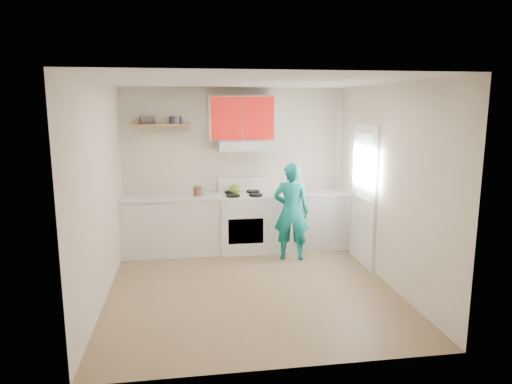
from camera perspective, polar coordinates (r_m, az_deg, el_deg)
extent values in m
plane|color=brown|center=(6.09, -0.63, -11.70)|extent=(3.80, 3.80, 0.00)
cube|color=white|center=(5.64, -0.68, 13.53)|extent=(3.60, 3.80, 0.04)
cube|color=beige|center=(7.59, -2.66, 2.96)|extent=(3.60, 0.04, 2.60)
cube|color=beige|center=(3.90, 3.27, -4.54)|extent=(3.60, 0.04, 2.60)
cube|color=beige|center=(5.76, -18.68, -0.09)|extent=(0.04, 3.80, 2.60)
cube|color=beige|center=(6.23, 15.97, 0.85)|extent=(0.04, 3.80, 2.60)
cube|color=white|center=(6.90, 13.27, -0.41)|extent=(0.05, 0.85, 2.05)
cube|color=white|center=(6.82, 13.21, 3.09)|extent=(0.01, 0.55, 0.95)
cube|color=silver|center=(7.42, -10.39, -4.08)|extent=(1.52, 0.60, 0.90)
cube|color=silver|center=(7.66, 6.16, -3.49)|extent=(1.32, 0.60, 0.90)
cube|color=white|center=(7.44, -1.58, -3.78)|extent=(0.76, 0.65, 0.92)
cube|color=silver|center=(7.34, -1.73, 5.81)|extent=(0.76, 0.44, 0.15)
cube|color=red|center=(7.37, -1.80, 9.14)|extent=(1.02, 0.33, 0.70)
cube|color=brown|center=(7.34, -11.64, 8.14)|extent=(0.90, 0.30, 0.04)
cube|color=#3F373B|center=(7.36, -13.29, 8.66)|extent=(0.24, 0.20, 0.11)
cylinder|color=#333D4C|center=(7.34, -9.95, 8.78)|extent=(0.22, 0.22, 0.11)
ellipsoid|color=olive|center=(7.40, -2.61, 0.38)|extent=(0.23, 0.23, 0.15)
cylinder|color=#533224|center=(7.26, -7.22, -0.01)|extent=(0.14, 0.14, 0.16)
cube|color=olive|center=(7.53, 5.30, -0.14)|extent=(0.34, 0.28, 0.02)
cube|color=red|center=(7.60, 8.51, -0.17)|extent=(0.33, 0.29, 0.01)
imported|color=#0D7A76|center=(6.96, 4.41, -2.42)|extent=(0.62, 0.49, 1.49)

